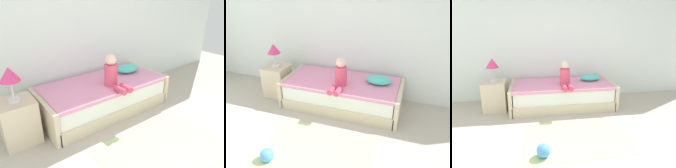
{
  "view_description": "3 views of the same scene",
  "coord_description": "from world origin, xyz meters",
  "views": [
    {
      "loc": [
        -2.0,
        -0.6,
        1.86
      ],
      "look_at": [
        -0.22,
        1.75,
        0.55
      ],
      "focal_mm": 33.81,
      "sensor_mm": 36.0,
      "label": 1
    },
    {
      "loc": [
        0.95,
        -1.62,
        2.33
      ],
      "look_at": [
        -0.22,
        1.75,
        0.55
      ],
      "focal_mm": 37.85,
      "sensor_mm": 36.0,
      "label": 2
    },
    {
      "loc": [
        -0.8,
        -1.93,
        1.66
      ],
      "look_at": [
        -0.22,
        1.75,
        0.55
      ],
      "focal_mm": 32.0,
      "sensor_mm": 36.0,
      "label": 3
    }
  ],
  "objects": [
    {
      "name": "pillow",
      "position": [
        0.4,
        2.1,
        0.56
      ],
      "size": [
        0.44,
        0.3,
        0.13
      ],
      "primitive_type": "ellipsoid",
      "color": "#4CCCBC",
      "rests_on": "bed"
    },
    {
      "name": "child_figure",
      "position": [
        -0.19,
        1.77,
        0.7
      ],
      "size": [
        0.2,
        0.51,
        0.5
      ],
      "color": "#E04C6B",
      "rests_on": "bed"
    },
    {
      "name": "table_lamp",
      "position": [
        -1.57,
        1.97,
        0.94
      ],
      "size": [
        0.24,
        0.24,
        0.45
      ],
      "color": "silver",
      "rests_on": "nightstand"
    },
    {
      "name": "wall_rear",
      "position": [
        0.0,
        2.6,
        1.45
      ],
      "size": [
        7.2,
        0.1,
        2.9
      ],
      "primitive_type": "cube",
      "color": "silver",
      "rests_on": "ground"
    },
    {
      "name": "area_rug",
      "position": [
        -0.18,
        0.7,
        0.0
      ],
      "size": [
        1.6,
        1.1,
        0.01
      ],
      "primitive_type": "cube",
      "color": "#B2D189",
      "rests_on": "ground"
    },
    {
      "name": "bed",
      "position": [
        -0.22,
        2.0,
        0.25
      ],
      "size": [
        2.11,
        1.0,
        0.5
      ],
      "color": "beige",
      "rests_on": "ground"
    },
    {
      "name": "nightstand",
      "position": [
        -1.57,
        1.97,
        0.3
      ],
      "size": [
        0.44,
        0.44,
        0.6
      ],
      "primitive_type": "cube",
      "color": "beige",
      "rests_on": "ground"
    }
  ]
}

